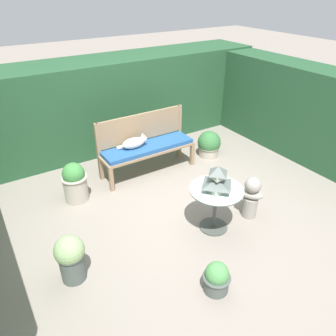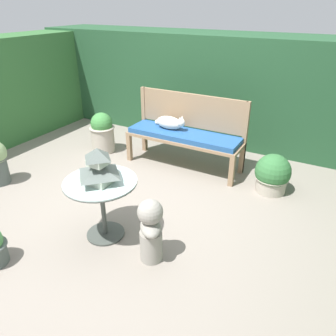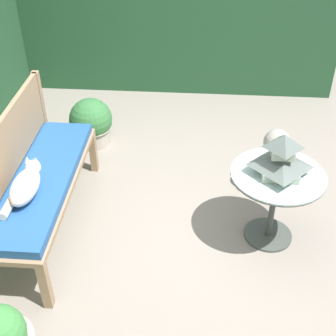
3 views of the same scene
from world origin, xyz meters
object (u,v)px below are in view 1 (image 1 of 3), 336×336
patio_table (216,198)px  potted_plant_bench_left (75,182)px  garden_bench (148,149)px  pagoda_birdhouse (217,180)px  garden_bust (251,196)px  cat (134,143)px  potted_plant_hedge_corner (209,145)px  potted_plant_table_near (71,257)px  potted_plant_table_far (217,278)px

patio_table → potted_plant_bench_left: (-1.30, 1.59, -0.18)m
garden_bench → pagoda_birdhouse: 1.75m
garden_bust → potted_plant_bench_left: garden_bust is taller
cat → patio_table: cat is taller
potted_plant_hedge_corner → potted_plant_table_near: size_ratio=0.83×
cat → potted_plant_bench_left: (-1.07, -0.17, -0.28)m
garden_bench → potted_plant_table_near: bearing=-139.4°
potted_plant_table_near → patio_table: bearing=-5.1°
pagoda_birdhouse → potted_plant_hedge_corner: 2.10m
garden_bust → potted_plant_table_far: size_ratio=1.69×
cat → potted_plant_hedge_corner: 1.50m
potted_plant_bench_left → patio_table: bearing=-50.6°
potted_plant_hedge_corner → potted_plant_table_near: bearing=-154.2°
cat → potted_plant_bench_left: 1.11m
potted_plant_table_near → potted_plant_bench_left: bearing=69.9°
patio_table → potted_plant_table_near: 1.84m
garden_bench → potted_plant_hedge_corner: (1.22, -0.09, -0.20)m
potted_plant_bench_left → potted_plant_hedge_corner: (2.52, 0.05, -0.08)m
garden_bench → pagoda_birdhouse: size_ratio=4.68×
cat → patio_table: size_ratio=0.73×
patio_table → garden_bust: size_ratio=1.11×
garden_bench → pagoda_birdhouse: (0.01, -1.72, 0.32)m
potted_plant_table_far → potted_plant_hedge_corner: size_ratio=0.76×
garden_bench → potted_plant_table_far: bearing=-103.6°
pagoda_birdhouse → potted_plant_table_far: 1.16m
garden_bench → potted_plant_table_far: size_ratio=4.38×
potted_plant_hedge_corner → potted_plant_bench_left: bearing=-179.0°
cat → pagoda_birdhouse: bearing=-81.0°
patio_table → potted_plant_table_near: patio_table is taller
patio_table → potted_plant_table_far: size_ratio=1.87×
garden_bench → cat: bearing=171.6°
garden_bust → potted_plant_table_near: 2.41m
patio_table → pagoda_birdhouse: (-0.00, -0.00, 0.27)m
cat → potted_plant_table_near: size_ratio=0.87×
garden_bench → potted_plant_bench_left: bearing=-174.1°
pagoda_birdhouse → potted_plant_bench_left: (-1.30, 1.59, -0.44)m
patio_table → potted_plant_table_far: 1.05m
patio_table → garden_bust: bearing=-6.7°
pagoda_birdhouse → potted_plant_table_far: pagoda_birdhouse is taller
cat → potted_plant_table_near: 2.26m
garden_bench → potted_plant_table_far: 2.60m
patio_table → potted_plant_hedge_corner: size_ratio=1.43×
pagoda_birdhouse → potted_plant_bench_left: size_ratio=0.56×
garden_bench → cat: 0.28m
garden_bust → potted_plant_hedge_corner: (0.64, 1.70, -0.11)m
cat → potted_plant_table_near: bearing=-133.7°
patio_table → potted_plant_table_far: (-0.62, -0.79, -0.30)m
potted_plant_hedge_corner → potted_plant_table_far: bearing=-127.1°
cat → patio_table: (0.24, -1.75, -0.11)m
garden_bust → potted_plant_table_far: 1.40m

